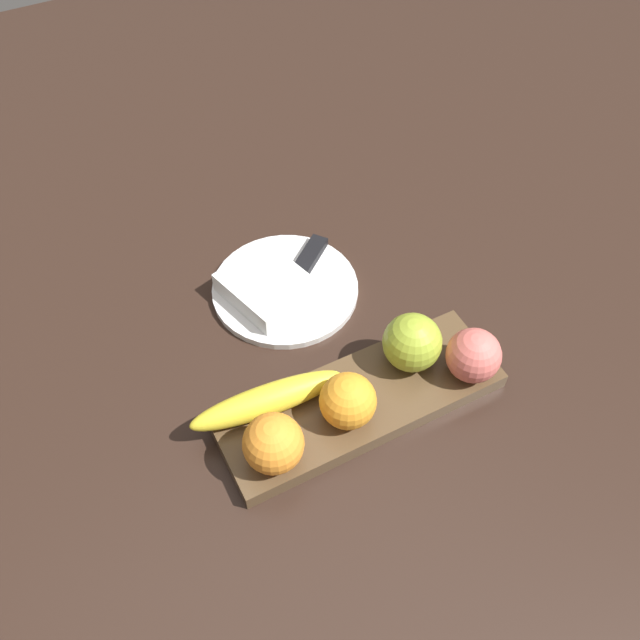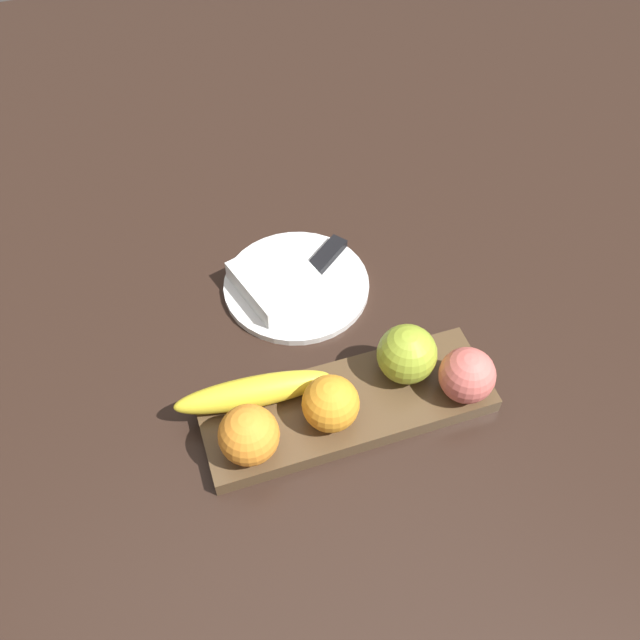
# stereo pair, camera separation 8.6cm
# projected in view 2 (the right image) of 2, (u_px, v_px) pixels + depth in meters

# --- Properties ---
(ground_plane) EXTENTS (2.40, 2.40, 0.00)m
(ground_plane) POSITION_uv_depth(u_px,v_px,m) (330.00, 428.00, 0.83)
(ground_plane) COLOR black
(fruit_tray) EXTENTS (0.35, 0.12, 0.02)m
(fruit_tray) POSITION_uv_depth(u_px,v_px,m) (347.00, 405.00, 0.83)
(fruit_tray) COLOR brown
(fruit_tray) RESTS_ON ground_plane
(apple) EXTENTS (0.07, 0.07, 0.07)m
(apple) POSITION_uv_depth(u_px,v_px,m) (407.00, 354.00, 0.82)
(apple) COLOR #98AE2F
(apple) RESTS_ON fruit_tray
(banana) EXTENTS (0.19, 0.05, 0.04)m
(banana) POSITION_uv_depth(u_px,v_px,m) (253.00, 392.00, 0.81)
(banana) COLOR yellow
(banana) RESTS_ON fruit_tray
(orange_near_apple) EXTENTS (0.07, 0.07, 0.07)m
(orange_near_apple) POSITION_uv_depth(u_px,v_px,m) (333.00, 401.00, 0.79)
(orange_near_apple) COLOR orange
(orange_near_apple) RESTS_ON fruit_tray
(orange_near_banana) EXTENTS (0.07, 0.07, 0.07)m
(orange_near_banana) POSITION_uv_depth(u_px,v_px,m) (249.00, 435.00, 0.76)
(orange_near_banana) COLOR orange
(orange_near_banana) RESTS_ON fruit_tray
(peach) EXTENTS (0.07, 0.07, 0.07)m
(peach) POSITION_uv_depth(u_px,v_px,m) (467.00, 375.00, 0.81)
(peach) COLOR #DA675F
(peach) RESTS_ON fruit_tray
(dinner_plate) EXTENTS (0.20, 0.20, 0.01)m
(dinner_plate) POSITION_uv_depth(u_px,v_px,m) (296.00, 285.00, 0.96)
(dinner_plate) COLOR white
(dinner_plate) RESTS_ON ground_plane
(folded_napkin) EXTENTS (0.12, 0.13, 0.03)m
(folded_napkin) POSITION_uv_depth(u_px,v_px,m) (278.00, 280.00, 0.94)
(folded_napkin) COLOR white
(folded_napkin) RESTS_ON dinner_plate
(knife) EXTENTS (0.15, 0.13, 0.01)m
(knife) POSITION_uv_depth(u_px,v_px,m) (317.00, 266.00, 0.97)
(knife) COLOR silver
(knife) RESTS_ON dinner_plate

